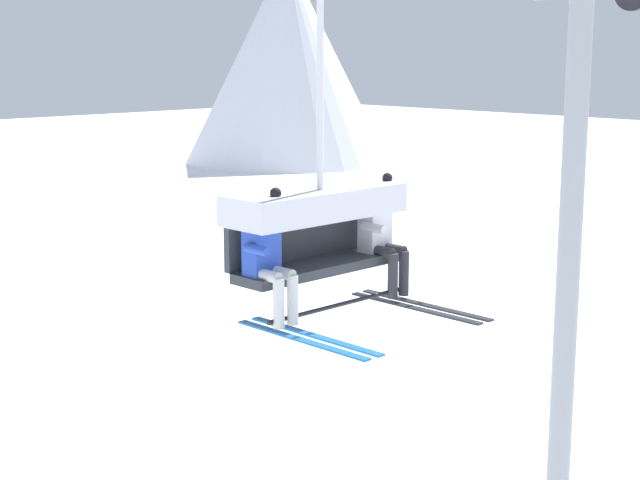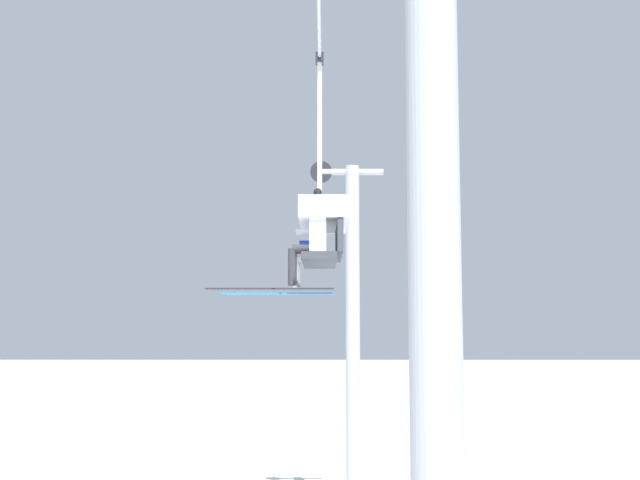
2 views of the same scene
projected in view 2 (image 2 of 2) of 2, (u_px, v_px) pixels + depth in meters
lift_tower_near at (352, 335)px, 20.19m from camera, size 0.36×1.88×9.25m
lift_tower_far at (434, 368)px, 5.31m from camera, size 0.36×1.88×9.25m
lift_cable at (320, 87)px, 13.18m from camera, size 16.96×0.05×0.05m
chairlift_chair at (325, 224)px, 11.54m from camera, size 2.03×0.74×3.40m
skier_blue at (311, 250)px, 12.31m from camera, size 0.48×1.70×1.34m
skier_white at (309, 239)px, 10.71m from camera, size 0.48×1.70×1.34m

